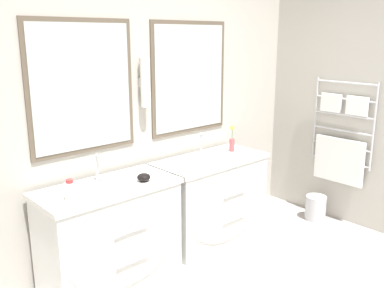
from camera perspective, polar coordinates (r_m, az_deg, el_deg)
The scene contains 11 objects.
wall_back at distance 3.66m, azimuth -6.74°, elevation 5.59°, with size 5.22×0.16×2.60m.
wall_right at distance 4.44m, azimuth 21.19°, elevation 6.01°, with size 0.13×3.61×2.60m.
vanity_left at distance 3.35m, azimuth -10.61°, elevation -11.78°, with size 1.05×0.56×0.78m.
vanity_right at distance 3.96m, azimuth 2.79°, elevation -7.33°, with size 1.05×0.56×0.78m.
faucet_left at distance 3.29m, azimuth -12.40°, elevation -3.18°, with size 0.17×0.13×0.21m.
faucet_right at distance 3.91m, azimuth 1.32°, elevation -0.05°, with size 0.17×0.13×0.21m.
toiletry_bottle at distance 2.99m, azimuth -15.93°, elevation -6.00°, with size 0.07×0.07×0.15m.
amenity_bowl at distance 3.27m, azimuth -6.45°, elevation -4.43°, with size 0.10×0.10×0.06m.
flower_vase at distance 4.07m, azimuth 5.36°, elevation 0.40°, with size 0.05×0.05×0.25m.
soap_dish at distance 3.57m, azimuth 0.90°, elevation -2.91°, with size 0.08×0.06×0.04m.
waste_bin at distance 4.64m, azimuth 16.17°, elevation -8.11°, with size 0.21×0.21×0.25m.
Camera 1 is at (-2.10, -1.18, 1.86)m, focal length 40.00 mm.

